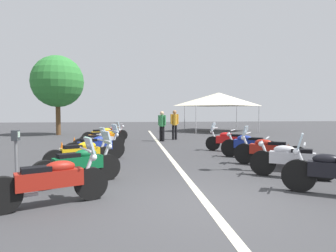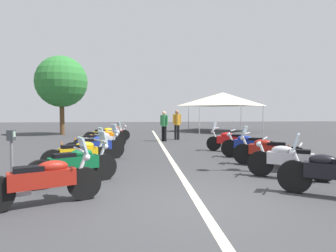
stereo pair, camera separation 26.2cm
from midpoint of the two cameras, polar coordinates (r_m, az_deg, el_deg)
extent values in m
plane|color=#38383A|center=(5.54, 7.52, -14.86)|extent=(80.00, 80.00, 0.00)
cube|color=beige|center=(12.04, 0.33, -5.12)|extent=(26.27, 0.16, 0.01)
cylinder|color=black|center=(5.93, -14.57, -10.63)|extent=(0.40, 0.62, 0.62)
cube|color=maroon|center=(5.73, -21.80, -9.38)|extent=(0.74, 1.13, 0.30)
ellipsoid|color=maroon|center=(5.72, -20.04, -7.33)|extent=(0.46, 0.58, 0.22)
cube|color=black|center=(5.66, -24.05, -7.71)|extent=(0.44, 0.55, 0.12)
cylinder|color=silver|center=(5.85, -15.18, -7.82)|extent=(0.19, 0.29, 0.58)
cylinder|color=silver|center=(5.78, -15.61, -4.34)|extent=(0.58, 0.31, 0.04)
sphere|color=silver|center=(5.85, -14.16, -5.82)|extent=(0.14, 0.14, 0.14)
cylinder|color=silver|center=(5.91, -26.37, -11.82)|extent=(0.31, 0.53, 0.08)
cube|color=silver|center=(5.80, -14.85, -3.61)|extent=(0.38, 0.27, 0.32)
cylinder|color=black|center=(7.46, -11.28, -7.73)|extent=(0.45, 0.62, 0.64)
cylinder|color=black|center=(6.97, -22.39, -8.65)|extent=(0.45, 0.62, 0.64)
cube|color=#0C592D|center=(7.15, -16.67, -6.80)|extent=(0.82, 1.10, 0.30)
ellipsoid|color=#0C592D|center=(7.18, -15.33, -5.12)|extent=(0.49, 0.58, 0.22)
cube|color=black|center=(7.05, -18.38, -5.48)|extent=(0.47, 0.55, 0.12)
cylinder|color=silver|center=(7.38, -11.73, -5.48)|extent=(0.21, 0.28, 0.58)
cylinder|color=silver|center=(7.32, -12.04, -2.72)|extent=(0.55, 0.36, 0.04)
sphere|color=silver|center=(7.40, -10.97, -3.89)|extent=(0.14, 0.14, 0.14)
cylinder|color=silver|center=(7.23, -20.45, -8.96)|extent=(0.35, 0.51, 0.08)
cube|color=silver|center=(7.35, -11.48, -2.14)|extent=(0.37, 0.29, 0.32)
cylinder|color=black|center=(8.96, -11.74, -5.91)|extent=(0.41, 0.64, 0.65)
cylinder|color=black|center=(8.61, -20.49, -6.40)|extent=(0.41, 0.64, 0.65)
cube|color=#EAB214|center=(8.73, -16.04, -5.00)|extent=(0.71, 1.07, 0.30)
ellipsoid|color=#EAB214|center=(8.76, -14.92, -3.65)|extent=(0.46, 0.58, 0.22)
cube|color=black|center=(8.66, -17.47, -3.89)|extent=(0.44, 0.55, 0.12)
cylinder|color=silver|center=(8.90, -12.13, -4.02)|extent=(0.19, 0.29, 0.58)
cylinder|color=silver|center=(8.85, -12.40, -1.72)|extent=(0.57, 0.31, 0.04)
sphere|color=silver|center=(8.92, -11.47, -2.71)|extent=(0.14, 0.14, 0.14)
cylinder|color=silver|center=(8.85, -18.94, -6.75)|extent=(0.31, 0.53, 0.08)
cube|color=silver|center=(8.87, -11.91, -1.25)|extent=(0.38, 0.27, 0.32)
cylinder|color=black|center=(10.70, -9.47, -4.40)|extent=(0.45, 0.65, 0.66)
cylinder|color=black|center=(10.14, -17.27, -4.90)|extent=(0.45, 0.65, 0.66)
cube|color=navy|center=(10.38, -13.28, -3.67)|extent=(0.82, 1.14, 0.30)
ellipsoid|color=navy|center=(10.42, -12.37, -2.52)|extent=(0.48, 0.58, 0.22)
cube|color=black|center=(10.28, -14.43, -2.73)|extent=(0.46, 0.55, 0.12)
cylinder|color=silver|center=(10.64, -9.78, -2.82)|extent=(0.20, 0.29, 0.58)
cylinder|color=silver|center=(10.59, -9.99, -0.89)|extent=(0.56, 0.34, 0.04)
sphere|color=silver|center=(10.67, -9.25, -1.72)|extent=(0.14, 0.14, 0.14)
cylinder|color=silver|center=(10.42, -15.97, -5.22)|extent=(0.34, 0.52, 0.08)
cube|color=silver|center=(10.62, -9.60, -0.50)|extent=(0.37, 0.28, 0.32)
cylinder|color=black|center=(12.35, -9.23, -3.46)|extent=(0.46, 0.62, 0.65)
cylinder|color=black|center=(11.72, -15.88, -3.88)|extent=(0.46, 0.62, 0.65)
cube|color=silver|center=(11.99, -12.47, -2.81)|extent=(0.85, 1.14, 0.30)
ellipsoid|color=silver|center=(12.05, -11.71, -1.82)|extent=(0.49, 0.58, 0.22)
cube|color=black|center=(11.89, -13.45, -2.00)|extent=(0.47, 0.54, 0.12)
cylinder|color=silver|center=(12.29, -9.48, -2.08)|extent=(0.21, 0.28, 0.58)
cylinder|color=silver|center=(12.25, -9.66, -0.41)|extent=(0.55, 0.36, 0.04)
sphere|color=silver|center=(12.33, -9.04, -1.13)|extent=(0.14, 0.14, 0.14)
cylinder|color=silver|center=(12.01, -14.82, -4.17)|extent=(0.36, 0.51, 0.08)
cylinder|color=black|center=(14.00, -8.79, -2.78)|extent=(0.38, 0.61, 0.61)
cylinder|color=black|center=(13.52, -14.92, -3.05)|extent=(0.38, 0.61, 0.61)
cube|color=orange|center=(13.72, -11.81, -2.17)|extent=(0.74, 1.18, 0.30)
ellipsoid|color=orange|center=(13.76, -11.10, -1.31)|extent=(0.45, 0.58, 0.22)
cube|color=black|center=(13.64, -12.70, -1.45)|extent=(0.43, 0.54, 0.12)
cylinder|color=silver|center=(13.95, -9.03, -1.57)|extent=(0.18, 0.29, 0.58)
cylinder|color=silver|center=(13.91, -9.20, -0.10)|extent=(0.58, 0.29, 0.04)
sphere|color=silver|center=(13.97, -8.61, -0.74)|extent=(0.14, 0.14, 0.14)
cylinder|color=silver|center=(13.79, -13.86, -3.30)|extent=(0.30, 0.53, 0.08)
cube|color=silver|center=(13.93, -8.89, 0.20)|extent=(0.38, 0.26, 0.32)
cylinder|color=black|center=(15.59, -9.04, -2.11)|extent=(0.39, 0.66, 0.66)
cylinder|color=black|center=(15.16, -14.31, -2.31)|extent=(0.39, 0.66, 0.66)
cube|color=#EAB214|center=(15.34, -11.65, -1.54)|extent=(0.70, 1.14, 0.30)
ellipsoid|color=#EAB214|center=(15.38, -11.02, -0.78)|extent=(0.44, 0.58, 0.22)
cube|color=black|center=(15.27, -12.45, -0.89)|extent=(0.43, 0.54, 0.12)
cylinder|color=silver|center=(15.55, -9.26, -1.02)|extent=(0.18, 0.29, 0.58)
cylinder|color=silver|center=(15.51, -9.41, 0.30)|extent=(0.59, 0.28, 0.04)
sphere|color=silver|center=(15.57, -8.89, -0.27)|extent=(0.14, 0.14, 0.14)
cylinder|color=silver|center=(15.42, -13.41, -2.58)|extent=(0.29, 0.54, 0.08)
cylinder|color=black|center=(17.13, -7.95, -1.74)|extent=(0.34, 0.62, 0.60)
cylinder|color=black|center=(16.78, -12.40, -1.87)|extent=(0.34, 0.62, 0.60)
cube|color=red|center=(16.93, -10.15, -1.20)|extent=(0.61, 1.07, 0.30)
ellipsoid|color=red|center=(16.96, -9.57, -0.51)|extent=(0.42, 0.58, 0.22)
cube|color=black|center=(16.86, -10.88, -0.61)|extent=(0.41, 0.54, 0.12)
cylinder|color=silver|center=(17.09, -8.14, -0.74)|extent=(0.16, 0.30, 0.58)
cylinder|color=silver|center=(17.06, -8.28, 0.46)|extent=(0.60, 0.25, 0.04)
sphere|color=silver|center=(17.11, -7.80, -0.06)|extent=(0.14, 0.14, 0.14)
cylinder|color=silver|center=(17.02, -11.63, -2.10)|extent=(0.26, 0.54, 0.08)
cylinder|color=black|center=(6.78, 24.22, -8.84)|extent=(0.49, 0.65, 0.68)
cube|color=black|center=(6.74, 30.15, -7.49)|extent=(0.80, 1.03, 0.30)
ellipsoid|color=black|center=(6.70, 28.65, -5.77)|extent=(0.50, 0.58, 0.22)
cylinder|color=silver|center=(6.72, 24.79, -6.35)|extent=(0.22, 0.28, 0.58)
cylinder|color=silver|center=(6.67, 25.20, -3.31)|extent=(0.54, 0.37, 0.04)
sphere|color=silver|center=(6.70, 23.88, -4.64)|extent=(0.14, 0.14, 0.14)
cube|color=silver|center=(6.67, 24.52, -2.69)|extent=(0.37, 0.30, 0.32)
cylinder|color=black|center=(8.14, 18.28, -6.86)|extent=(0.47, 0.63, 0.66)
cylinder|color=black|center=(8.06, 28.34, -7.17)|extent=(0.47, 0.63, 0.66)
cube|color=silver|center=(8.04, 23.31, -5.78)|extent=(0.81, 1.06, 0.30)
ellipsoid|color=silver|center=(8.02, 22.05, -4.32)|extent=(0.50, 0.58, 0.22)
cube|color=black|center=(8.00, 24.91, -4.55)|extent=(0.48, 0.54, 0.12)
cylinder|color=silver|center=(8.08, 18.74, -4.78)|extent=(0.21, 0.28, 0.58)
cylinder|color=silver|center=(8.04, 19.06, -2.25)|extent=(0.55, 0.36, 0.04)
sphere|color=silver|center=(8.07, 17.99, -3.35)|extent=(0.14, 0.14, 0.14)
cylinder|color=silver|center=(7.89, 26.29, -8.05)|extent=(0.36, 0.51, 0.08)
cylinder|color=black|center=(9.74, 15.14, -5.21)|extent=(0.49, 0.62, 0.66)
cylinder|color=black|center=(9.47, 24.08, -5.60)|extent=(0.49, 0.62, 0.66)
cube|color=maroon|center=(9.55, 19.56, -4.35)|extent=(0.90, 1.10, 0.30)
ellipsoid|color=maroon|center=(9.56, 18.52, -3.12)|extent=(0.51, 0.57, 0.22)
cube|color=black|center=(9.49, 20.89, -3.32)|extent=(0.49, 0.54, 0.12)
cylinder|color=silver|center=(9.68, 15.51, -3.47)|extent=(0.22, 0.28, 0.58)
cylinder|color=silver|center=(9.64, 15.77, -1.36)|extent=(0.53, 0.39, 0.04)
sphere|color=silver|center=(9.69, 14.90, -2.27)|extent=(0.14, 0.14, 0.14)
cylinder|color=silver|center=(9.34, 22.09, -6.28)|extent=(0.38, 0.49, 0.08)
cube|color=silver|center=(9.66, 15.31, -0.93)|extent=(0.36, 0.31, 0.32)
cylinder|color=black|center=(11.13, 12.53, -4.19)|extent=(0.46, 0.62, 0.65)
cylinder|color=black|center=(10.88, 19.75, -4.46)|extent=(0.46, 0.62, 0.65)
cube|color=navy|center=(10.96, 16.11, -3.40)|extent=(0.81, 1.05, 0.30)
ellipsoid|color=navy|center=(10.98, 15.20, -2.33)|extent=(0.50, 0.58, 0.22)
cube|color=black|center=(10.91, 17.26, -2.49)|extent=(0.48, 0.54, 0.12)
cylinder|color=silver|center=(11.08, 12.84, -2.66)|extent=(0.21, 0.28, 0.58)
cylinder|color=silver|center=(11.05, 13.07, -0.81)|extent=(0.55, 0.36, 0.04)
sphere|color=silver|center=(11.09, 12.30, -1.61)|extent=(0.14, 0.14, 0.14)
cylinder|color=silver|center=(10.75, 18.13, -5.04)|extent=(0.36, 0.51, 0.08)
cylinder|color=black|center=(12.76, 9.38, -3.34)|extent=(0.45, 0.59, 0.61)
cylinder|color=black|center=(12.37, 15.95, -3.61)|extent=(0.45, 0.59, 0.61)
cube|color=red|center=(12.52, 12.62, -2.66)|extent=(0.86, 1.10, 0.30)
ellipsoid|color=red|center=(12.55, 11.84, -1.72)|extent=(0.50, 0.58, 0.22)
cube|color=black|center=(12.45, 13.61, -1.87)|extent=(0.48, 0.54, 0.12)
cylinder|color=silver|center=(12.71, 9.65, -2.00)|extent=(0.22, 0.28, 0.58)
cylinder|color=silver|center=(12.67, 9.84, -0.39)|extent=(0.54, 0.37, 0.04)
sphere|color=silver|center=(12.73, 9.19, -1.09)|extent=(0.14, 0.14, 0.14)
cylinder|color=silver|center=(12.27, 14.40, -4.07)|extent=(0.37, 0.50, 0.08)
cube|color=silver|center=(12.69, 9.50, -0.06)|extent=(0.37, 0.30, 0.32)
cylinder|color=slate|center=(7.06, -26.90, -6.69)|extent=(0.06, 0.06, 1.10)
cube|color=#33383D|center=(6.99, -27.02, -1.59)|extent=(0.18, 0.12, 0.22)
cube|color=#B2D8BF|center=(6.96, -26.52, -1.42)|extent=(0.10, 0.01, 0.12)
cube|color=orange|center=(13.05, -16.84, -4.57)|extent=(0.36, 0.36, 0.03)
cone|color=orange|center=(13.01, -16.86, -3.26)|extent=(0.26, 0.26, 0.60)
cylinder|color=white|center=(13.01, -16.86, -3.15)|extent=(0.19, 0.19, 0.07)
cube|color=orange|center=(11.21, -19.10, -5.82)|extent=(0.36, 0.36, 0.03)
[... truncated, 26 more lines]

